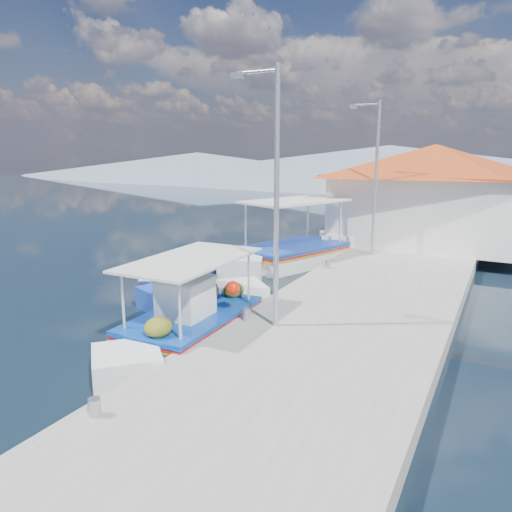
% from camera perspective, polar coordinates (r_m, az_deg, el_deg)
% --- Properties ---
extents(ground, '(160.00, 160.00, 0.00)m').
position_cam_1_polar(ground, '(13.11, -20.49, -9.17)').
color(ground, black).
rests_on(ground, ground).
extents(quay, '(5.00, 44.00, 0.50)m').
position_cam_1_polar(quay, '(15.02, 13.50, -4.94)').
color(quay, '#A2A097').
rests_on(quay, ground).
extents(bollards, '(0.20, 17.20, 0.30)m').
position_cam_1_polar(bollards, '(14.85, 4.97, -3.21)').
color(bollards, '#A5A8AD').
rests_on(bollards, quay).
extents(main_caique, '(2.15, 6.94, 2.29)m').
position_cam_1_polar(main_caique, '(12.39, -7.35, -7.54)').
color(main_caique, white).
rests_on(main_caique, ground).
extents(caique_green_canopy, '(4.22, 7.39, 2.97)m').
position_cam_1_polar(caique_green_canopy, '(19.93, 4.49, 0.26)').
color(caique_green_canopy, white).
rests_on(caique_green_canopy, ground).
extents(caique_blue_hull, '(3.35, 5.63, 1.09)m').
position_cam_1_polar(caique_blue_hull, '(16.75, -8.75, -2.75)').
color(caique_blue_hull, '#1C41AD').
rests_on(caique_blue_hull, ground).
extents(caique_far, '(3.70, 5.99, 2.31)m').
position_cam_1_polar(caique_far, '(26.82, 12.72, 3.13)').
color(caique_far, white).
rests_on(caique_far, ground).
extents(harbor_building, '(10.49, 10.49, 4.40)m').
position_cam_1_polar(harbor_building, '(23.23, 20.22, 7.10)').
color(harbor_building, white).
rests_on(harbor_building, quay).
extents(lamp_post_near, '(1.21, 0.14, 6.00)m').
position_cam_1_polar(lamp_post_near, '(11.07, 2.04, 8.29)').
color(lamp_post_near, '#A5A8AD').
rests_on(lamp_post_near, quay).
extents(lamp_post_far, '(1.21, 0.14, 6.00)m').
position_cam_1_polar(lamp_post_far, '(19.56, 13.82, 9.79)').
color(lamp_post_far, '#A5A8AD').
rests_on(lamp_post_far, quay).
extents(mountain_ridge, '(171.40, 96.00, 5.50)m').
position_cam_1_polar(mountain_ridge, '(64.05, 25.73, 8.97)').
color(mountain_ridge, slate).
rests_on(mountain_ridge, ground).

